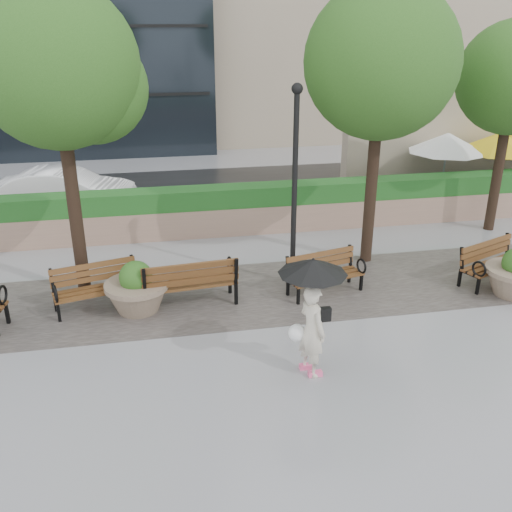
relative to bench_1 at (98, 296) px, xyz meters
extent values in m
plane|color=gray|center=(3.32, -2.91, -0.28)|extent=(100.00, 100.00, 0.00)
cube|color=#383330|center=(3.32, 0.09, -0.28)|extent=(28.00, 3.20, 0.01)
cube|color=#9C7A65|center=(3.32, 4.09, 0.12)|extent=(24.00, 0.80, 0.80)
cube|color=#1E501A|center=(3.32, 4.09, 0.79)|extent=(24.00, 0.75, 0.55)
cube|color=tan|center=(12.82, 7.09, 1.72)|extent=(10.00, 0.60, 4.00)
cube|color=#1E501A|center=(12.32, 4.89, 0.17)|extent=(8.00, 0.50, 0.90)
cube|color=black|center=(3.32, 8.09, -0.28)|extent=(40.00, 7.00, 0.00)
torus|color=black|center=(-1.76, -0.38, 0.38)|extent=(0.12, 0.40, 0.40)
cube|color=#593219|center=(0.01, -0.04, 0.15)|extent=(1.86, 0.97, 0.05)
cube|color=#593219|center=(-0.06, 0.23, 0.46)|extent=(1.76, 0.57, 0.42)
cube|color=black|center=(0.00, -0.01, -0.06)|extent=(1.89, 1.07, 0.46)
torus|color=black|center=(-0.76, -0.42, 0.33)|extent=(0.14, 0.37, 0.37)
torus|color=black|center=(0.87, 0.01, 0.33)|extent=(0.14, 0.37, 0.37)
cube|color=#593219|center=(1.91, -0.16, 0.21)|extent=(2.07, 0.79, 0.06)
cube|color=#593219|center=(1.94, -0.47, 0.56)|extent=(2.02, 0.32, 0.47)
cube|color=black|center=(1.92, -0.19, -0.03)|extent=(2.08, 0.90, 0.52)
torus|color=black|center=(2.84, 0.13, 0.41)|extent=(0.09, 0.42, 0.41)
torus|color=black|center=(0.95, -0.05, 0.41)|extent=(0.09, 0.42, 0.41)
cube|color=#593219|center=(4.93, -0.24, 0.14)|extent=(1.79, 0.92, 0.05)
cube|color=#593219|center=(4.87, 0.02, 0.43)|extent=(1.69, 0.53, 0.40)
cube|color=black|center=(4.92, -0.21, -0.06)|extent=(1.81, 1.01, 0.44)
torus|color=black|center=(4.19, -0.61, 0.31)|extent=(0.13, 0.35, 0.35)
torus|color=black|center=(5.76, -0.21, 0.31)|extent=(0.13, 0.35, 0.35)
cube|color=#593219|center=(8.93, -0.41, 0.15)|extent=(1.84, 1.17, 0.05)
cube|color=#593219|center=(8.82, -0.15, 0.45)|extent=(1.68, 0.79, 0.42)
cube|color=black|center=(8.92, -0.38, -0.06)|extent=(1.88, 1.26, 0.45)
torus|color=black|center=(8.22, -0.89, 0.33)|extent=(0.18, 0.36, 0.36)
cylinder|color=#7F6B56|center=(0.83, -0.26, 0.31)|extent=(1.33, 1.33, 0.11)
sphere|color=#1C4714|center=(0.83, -0.26, 0.49)|extent=(0.69, 0.69, 0.69)
cylinder|color=black|center=(4.34, 0.45, 1.88)|extent=(0.12, 0.12, 4.32)
cylinder|color=black|center=(4.34, 0.45, -0.13)|extent=(0.28, 0.28, 0.30)
sphere|color=black|center=(4.34, 0.45, 4.09)|extent=(0.24, 0.24, 0.24)
cylinder|color=black|center=(-0.35, 0.79, 1.98)|extent=(0.28, 0.28, 4.53)
sphere|color=#1C4714|center=(-0.35, 0.79, 4.57)|extent=(3.21, 3.21, 3.21)
sphere|color=#1C4714|center=(0.25, 1.09, 4.12)|extent=(2.24, 2.24, 2.24)
cylinder|color=black|center=(6.51, 1.40, 1.96)|extent=(0.28, 0.28, 4.48)
sphere|color=#1C4714|center=(6.51, 1.40, 4.52)|extent=(3.47, 3.47, 3.47)
sphere|color=#1C4714|center=(7.11, 1.70, 4.07)|extent=(2.43, 2.43, 2.43)
cylinder|color=black|center=(10.88, 2.92, 1.70)|extent=(0.28, 0.28, 3.96)
cylinder|color=black|center=(10.72, 5.58, -0.23)|extent=(0.40, 0.40, 0.10)
cylinder|color=#99999E|center=(10.72, 5.58, 0.82)|extent=(0.06, 0.06, 2.20)
cone|color=white|center=(10.72, 5.58, 1.72)|extent=(2.50, 2.50, 0.60)
cylinder|color=black|center=(12.41, 5.34, -0.23)|extent=(0.40, 0.40, 0.10)
cylinder|color=#99999E|center=(12.41, 5.34, 0.82)|extent=(0.06, 0.06, 2.20)
cone|color=gold|center=(12.41, 5.34, 1.72)|extent=(2.50, 2.50, 0.60)
imported|color=white|center=(-1.34, 6.81, 0.42)|extent=(4.49, 2.19, 1.42)
imported|color=beige|center=(3.76, -3.13, 0.60)|extent=(0.64, 0.75, 1.77)
cube|color=#F2598C|center=(3.72, -3.02, -0.24)|extent=(0.19, 0.27, 0.09)
cube|color=#F2598C|center=(3.81, -3.26, -0.24)|extent=(0.19, 0.27, 0.09)
cube|color=black|center=(3.95, -3.01, 0.77)|extent=(0.22, 0.35, 0.24)
sphere|color=white|center=(3.55, -2.98, 0.43)|extent=(0.31, 0.31, 0.31)
cylinder|color=black|center=(3.75, -3.09, 1.26)|extent=(0.02, 0.02, 0.94)
cone|color=black|center=(3.75, -3.09, 1.70)|extent=(1.15, 1.15, 0.24)
camera|label=1|loc=(1.25, -11.19, 5.43)|focal=40.00mm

